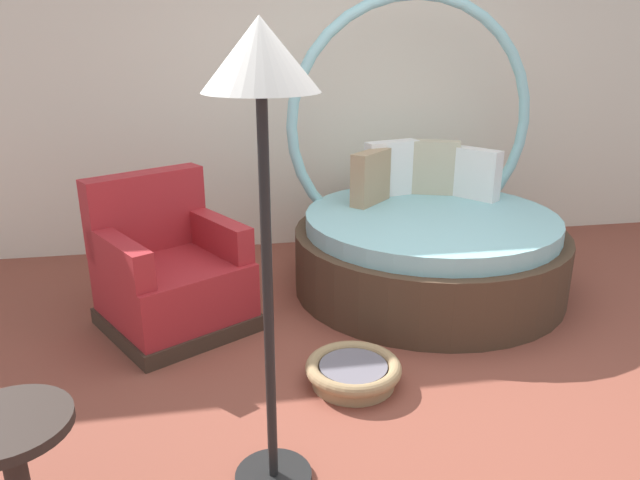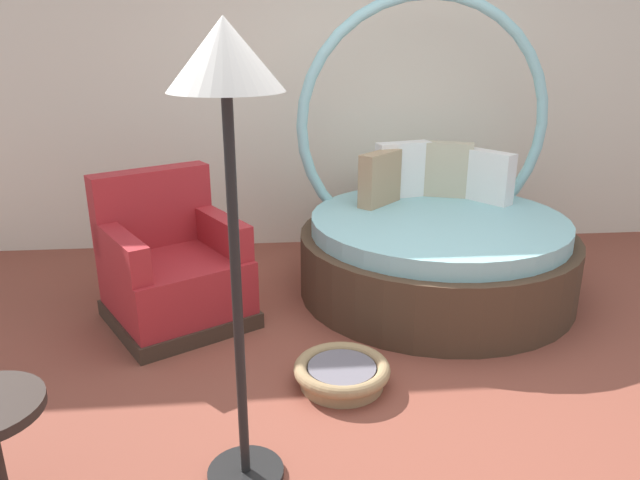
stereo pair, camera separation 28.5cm
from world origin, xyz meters
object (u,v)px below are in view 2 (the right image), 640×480
at_px(red_armchair, 172,271).
at_px(pet_basket, 342,373).
at_px(floor_lamp, 227,106).
at_px(round_daybed, 434,236).

bearing_deg(red_armchair, pet_basket, -41.67).
bearing_deg(pet_basket, red_armchair, 138.33).
bearing_deg(floor_lamp, red_armchair, 107.95).
height_order(round_daybed, floor_lamp, round_daybed).
bearing_deg(pet_basket, round_daybed, 56.37).
xyz_separation_m(red_armchair, pet_basket, (0.98, -0.87, -0.26)).
xyz_separation_m(round_daybed, pet_basket, (-0.81, -1.22, -0.32)).
relative_size(red_armchair, pet_basket, 2.14).
height_order(round_daybed, pet_basket, round_daybed).
height_order(pet_basket, floor_lamp, floor_lamp).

